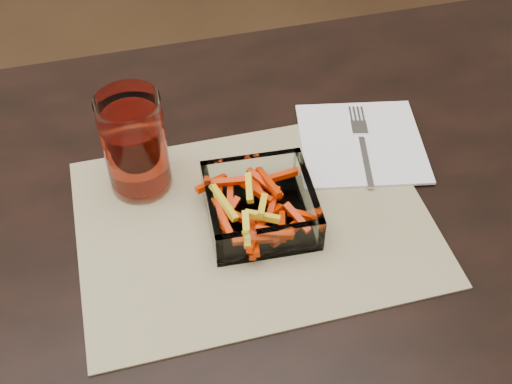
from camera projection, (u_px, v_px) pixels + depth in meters
dining_table at (161, 300)px, 0.85m from camera, size 1.60×0.90×0.75m
placemat at (254, 221)px, 0.83m from camera, size 0.45×0.33×0.00m
glass_bowl at (260, 207)px, 0.81m from camera, size 0.14×0.14×0.05m
tumbler at (135, 147)px, 0.82m from camera, size 0.08×0.08×0.14m
napkin at (362, 143)px, 0.92m from camera, size 0.20×0.20×0.00m
fork at (362, 142)px, 0.92m from camera, size 0.05×0.17×0.00m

